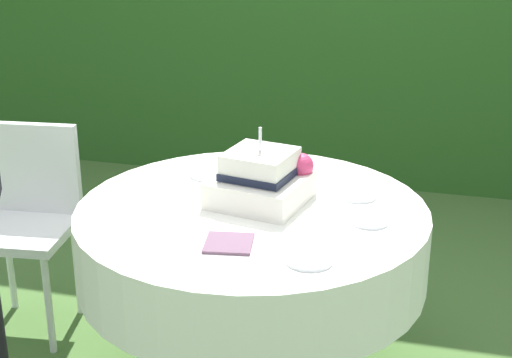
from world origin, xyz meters
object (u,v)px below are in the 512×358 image
serving_plate_left (208,174)px  garden_chair (28,209)px  cake_table (252,243)px  serving_plate_near (358,195)px  serving_plate_right (309,260)px  serving_plate_far (370,221)px  wedding_cake (262,180)px  napkin_stack (229,243)px

serving_plate_left → garden_chair: (-0.79, -0.07, -0.21)m
cake_table → garden_chair: 1.07m
serving_plate_near → serving_plate_right: bearing=-97.5°
serving_plate_right → serving_plate_left: bearing=130.1°
serving_plate_near → serving_plate_far: size_ratio=1.11×
serving_plate_near → wedding_cake: bearing=-157.8°
wedding_cake → serving_plate_near: 0.37m
cake_table → garden_chair: (-1.05, 0.20, -0.06)m
serving_plate_near → serving_plate_right: 0.57m
serving_plate_near → serving_plate_right: (-0.07, -0.57, 0.00)m
serving_plate_left → serving_plate_near: bearing=-6.7°
wedding_cake → serving_plate_right: 0.51m
serving_plate_far → garden_chair: garden_chair is taller
serving_plate_far → serving_plate_right: (-0.15, -0.34, 0.00)m
serving_plate_left → garden_chair: size_ratio=0.17×
serving_plate_near → serving_plate_far: bearing=-72.4°
serving_plate_near → serving_plate_left: bearing=173.3°
napkin_stack → garden_chair: size_ratio=0.17×
serving_plate_near → cake_table: bearing=-150.5°
cake_table → serving_plate_right: 0.48m
serving_plate_near → serving_plate_far: same height
cake_table → serving_plate_right: (0.28, -0.36, 0.15)m
wedding_cake → serving_plate_right: wedding_cake is taller
serving_plate_left → napkin_stack: size_ratio=0.98×
cake_table → serving_plate_left: (-0.26, 0.27, 0.15)m
wedding_cake → serving_plate_far: wedding_cake is taller
serving_plate_near → napkin_stack: size_ratio=0.94×
wedding_cake → serving_plate_left: size_ratio=2.51×
wedding_cake → garden_chair: 1.11m
garden_chair → napkin_stack: bearing=-26.2°
serving_plate_far → napkin_stack: 0.51m
wedding_cake → napkin_stack: wedding_cake is taller
serving_plate_far → serving_plate_right: bearing=-113.3°
serving_plate_left → cake_table: bearing=-46.8°
cake_table → serving_plate_far: 0.45m
serving_plate_far → garden_chair: 1.50m
cake_table → serving_plate_left: bearing=133.2°
wedding_cake → serving_plate_left: wedding_cake is taller
cake_table → napkin_stack: size_ratio=8.32×
cake_table → garden_chair: size_ratio=1.43×
cake_table → serving_plate_far: bearing=-3.3°
serving_plate_left → garden_chair: bearing=-175.1°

